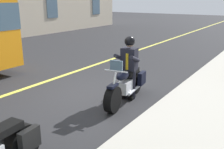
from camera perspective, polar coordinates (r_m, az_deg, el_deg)
name	(u,v)px	position (r m, az deg, el deg)	size (l,w,h in m)	color
ground_plane	(92,94)	(7.69, -4.33, -4.19)	(80.00, 80.00, 0.00)	#28282B
lane_center_stripe	(45,82)	(9.00, -14.46, -1.57)	(60.00, 0.16, 0.01)	#E5DB4C
motorcycle_main	(126,85)	(7.04, 3.12, -2.23)	(2.22, 0.79, 1.26)	black
rider_main	(129,62)	(7.05, 3.75, 2.72)	(0.68, 0.61, 1.74)	black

